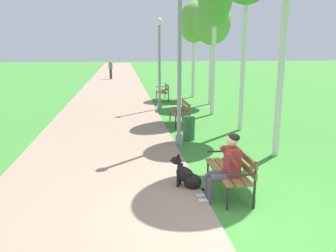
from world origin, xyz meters
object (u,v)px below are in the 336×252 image
Objects in this scene: birch_tree_sixth at (194,23)px; park_bench_near at (232,168)px; dog_black at (187,176)px; pedestrian_distant at (111,70)px; person_seated_on_near_bench at (226,165)px; birch_tree_fifth at (212,22)px; park_bench_far at (163,90)px; lamp_post_near at (180,63)px; litter_bin at (189,128)px; lamp_post_mid at (159,63)px; park_bench_mid at (181,111)px.

park_bench_near is at bearing -98.24° from birch_tree_sixth.
dog_black is 0.47× the size of pedestrian_distant.
pedestrian_distant reaches higher than dog_black.
person_seated_on_near_bench is 11.44m from birch_tree_fifth.
park_bench_far is 8.71m from lamp_post_near.
park_bench_near is 2.14× the size of litter_bin.
lamp_post_near is 6.38× the size of litter_bin.
person_seated_on_near_bench is 0.25× the size of birch_tree_fifth.
pedestrian_distant is (-2.94, 23.98, 0.33)m from park_bench_near.
lamp_post_near is 20.77m from pedestrian_distant.
lamp_post_near reaches higher than park_bench_near.
lamp_post_near is 5.77m from lamp_post_mid.
litter_bin is at bearing 88.26° from person_seated_on_near_bench.
dog_black reaches higher than litter_bin.
park_bench_far is 0.38× the size of lamp_post_mid.
lamp_post_near is at bearing 83.80° from dog_black.
park_bench_far is 0.91× the size of pedestrian_distant.
birch_tree_sixth is at bearing 78.02° from dog_black.
lamp_post_mid is 0.80× the size of birch_tree_fifth.
lamp_post_mid is 15.07m from pedestrian_distant.
lamp_post_near is 2.07m from litter_bin.
person_seated_on_near_bench is 4.25m from litter_bin.
park_bench_mid reaches higher than dog_black.
dog_black is at bearing -84.85° from pedestrian_distant.
lamp_post_near is at bearing -103.82° from birch_tree_sixth.
lamp_post_mid is at bearing -121.20° from birch_tree_sixth.
birch_tree_fifth is at bearing 73.39° from dog_black.
birch_tree_sixth reaches higher than park_bench_far.
park_bench_mid is at bearing 79.22° from lamp_post_near.
lamp_post_mid is 4.78m from birch_tree_sixth.
person_seated_on_near_bench is 0.76× the size of pedestrian_distant.
dog_black is 1.11× the size of litter_bin.
birch_tree_fifth reaches higher than park_bench_far.
birch_tree_sixth is at bearing 77.71° from litter_bin.
park_bench_far is (0.09, 11.91, 0.00)m from park_bench_near.
birch_tree_sixth is at bearing 81.04° from person_seated_on_near_bench.
birch_tree_fifth is 2.49m from birch_tree_sixth.
lamp_post_near is (0.34, 3.09, 2.05)m from dog_black.
pedestrian_distant is at bearing 113.48° from birch_tree_sixth.
pedestrian_distant is at bearing 96.42° from person_seated_on_near_bench.
park_bench_far is 1.94× the size of dog_black.
park_bench_near is 0.91× the size of pedestrian_distant.
litter_bin is (0.72, 3.64, 0.09)m from dog_black.
park_bench_mid is 5.93m from birch_tree_fifth.
litter_bin is (-0.08, 3.96, -0.16)m from park_bench_near.
birch_tree_sixth is 12.46m from pedestrian_distant.
park_bench_mid is 0.30× the size of birch_tree_sixth.
park_bench_near is 0.38× the size of lamp_post_mid.
birch_tree_sixth is (-0.35, 2.47, 0.11)m from birch_tree_fifth.
lamp_post_near is at bearing 94.04° from person_seated_on_near_bench.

